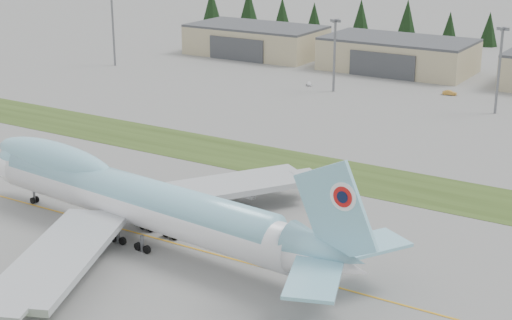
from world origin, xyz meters
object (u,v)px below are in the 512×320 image
Objects in this scene: service_vehicle_b at (449,95)px; service_vehicle_a at (309,85)px; boeing_747_freighter at (135,198)px; hangar_center at (398,55)px; hangar_left at (256,40)px.

service_vehicle_a is at bearing 92.55° from service_vehicle_b.
service_vehicle_b is (10.90, 126.52, -7.01)m from boeing_747_freighter.
boeing_747_freighter is 127.18m from service_vehicle_b.
hangar_center is at bearing 34.87° from service_vehicle_b.
hangar_left reaches higher than service_vehicle_b.
hangar_left and hangar_center have the same top height.
hangar_left is at bearing 120.27° from boeing_747_freighter.
service_vehicle_a is at bearing 109.66° from boeing_747_freighter.
service_vehicle_b is (81.17, -24.89, -5.39)m from hangar_left.
hangar_left is 11.81× the size of service_vehicle_b.
service_vehicle_b is at bearing -43.56° from hangar_center.
service_vehicle_b is (40.53, 10.19, 0.00)m from service_vehicle_a.
service_vehicle_a is (-14.36, -35.08, -5.39)m from hangar_center.
boeing_747_freighter is 166.93m from hangar_left.
boeing_747_freighter is 25.24× the size of service_vehicle_a.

